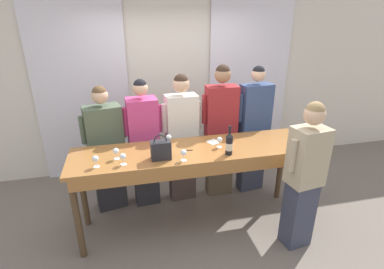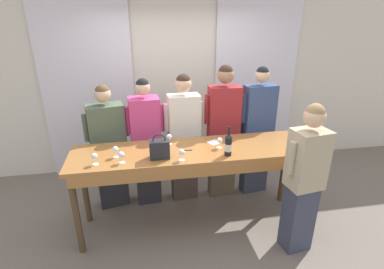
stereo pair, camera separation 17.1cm
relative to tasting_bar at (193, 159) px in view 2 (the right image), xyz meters
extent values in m
plane|color=#70665B|center=(0.00, 0.03, -0.90)|extent=(18.00, 18.00, 0.00)
cube|color=silver|center=(0.00, 1.67, 0.50)|extent=(12.00, 0.06, 2.80)
cube|color=white|center=(-1.30, 1.60, 0.44)|extent=(1.34, 0.03, 2.69)
cube|color=white|center=(1.30, 1.60, 0.44)|extent=(1.34, 0.03, 2.69)
cube|color=#9E6633|center=(0.00, 0.03, 0.09)|extent=(2.71, 0.69, 0.04)
cube|color=#9E6633|center=(0.00, -0.30, 0.01)|extent=(2.61, 0.03, 0.12)
cylinder|color=#4C3823|center=(-1.28, -0.24, -0.41)|extent=(0.07, 0.07, 0.97)
cylinder|color=#4C3823|center=(1.28, -0.24, -0.41)|extent=(0.07, 0.07, 0.97)
cylinder|color=#4C3823|center=(-1.28, 0.30, -0.41)|extent=(0.07, 0.07, 0.97)
cylinder|color=#4C3823|center=(1.28, 0.30, -0.41)|extent=(0.07, 0.07, 0.97)
cylinder|color=black|center=(0.34, -0.18, 0.22)|extent=(0.08, 0.08, 0.21)
cone|color=black|center=(0.34, -0.18, 0.34)|extent=(0.08, 0.08, 0.04)
cylinder|color=black|center=(0.34, -0.18, 0.40)|extent=(0.03, 0.03, 0.08)
cylinder|color=beige|center=(0.34, -0.18, 0.21)|extent=(0.08, 0.08, 0.08)
cube|color=#232328|center=(-0.38, -0.12, 0.22)|extent=(0.21, 0.12, 0.20)
torus|color=#232328|center=(-0.38, -0.12, 0.32)|extent=(0.14, 0.01, 0.14)
cylinder|color=white|center=(-0.77, -0.17, 0.12)|extent=(0.06, 0.06, 0.00)
cylinder|color=white|center=(-0.77, -0.17, 0.15)|extent=(0.01, 0.01, 0.06)
sphere|color=white|center=(-0.77, -0.17, 0.21)|extent=(0.06, 0.06, 0.06)
sphere|color=maroon|center=(-0.77, -0.17, 0.20)|extent=(0.04, 0.04, 0.04)
cylinder|color=white|center=(-0.25, 0.21, 0.12)|extent=(0.06, 0.06, 0.00)
cylinder|color=white|center=(-0.25, 0.21, 0.15)|extent=(0.01, 0.01, 0.06)
sphere|color=white|center=(-0.25, 0.21, 0.21)|extent=(0.06, 0.06, 0.06)
sphere|color=maroon|center=(-0.25, 0.21, 0.20)|extent=(0.04, 0.04, 0.04)
cylinder|color=white|center=(-0.16, -0.22, 0.12)|extent=(0.06, 0.06, 0.00)
cylinder|color=white|center=(-0.16, -0.22, 0.15)|extent=(0.01, 0.01, 0.06)
sphere|color=white|center=(-0.16, -0.22, 0.21)|extent=(0.06, 0.06, 0.06)
cylinder|color=white|center=(-1.04, -0.16, 0.12)|extent=(0.06, 0.06, 0.00)
cylinder|color=white|center=(-1.04, -0.16, 0.15)|extent=(0.01, 0.01, 0.06)
sphere|color=white|center=(-1.04, -0.16, 0.21)|extent=(0.06, 0.06, 0.06)
cylinder|color=white|center=(0.30, 0.01, 0.12)|extent=(0.06, 0.06, 0.00)
cylinder|color=white|center=(0.30, 0.01, 0.15)|extent=(0.01, 0.01, 0.06)
sphere|color=white|center=(0.30, 0.01, 0.21)|extent=(0.06, 0.06, 0.06)
sphere|color=maroon|center=(0.30, 0.01, 0.20)|extent=(0.04, 0.04, 0.04)
cylinder|color=white|center=(-0.84, -0.03, 0.12)|extent=(0.06, 0.06, 0.00)
cylinder|color=white|center=(-0.84, -0.03, 0.15)|extent=(0.01, 0.01, 0.06)
sphere|color=white|center=(-0.84, -0.03, 0.21)|extent=(0.06, 0.06, 0.06)
cube|color=white|center=(0.27, 0.16, 0.12)|extent=(0.17, 0.17, 0.00)
cylinder|color=black|center=(-0.08, 0.01, 0.12)|extent=(0.12, 0.03, 0.01)
cube|color=#28282D|center=(-0.99, 0.62, -0.51)|extent=(0.41, 0.29, 0.79)
cube|color=#4C5B47|center=(-0.99, 0.62, 0.20)|extent=(0.48, 0.34, 0.62)
sphere|color=#DBAD89|center=(-0.99, 0.62, 0.64)|extent=(0.19, 0.19, 0.19)
sphere|color=brown|center=(-0.99, 0.62, 0.67)|extent=(0.17, 0.17, 0.17)
cylinder|color=#4C5B47|center=(-0.75, 0.67, 0.24)|extent=(0.08, 0.08, 0.34)
cylinder|color=#4C5B47|center=(-1.22, 0.57, 0.24)|extent=(0.08, 0.08, 0.34)
cube|color=#28282D|center=(-0.51, 0.62, -0.49)|extent=(0.33, 0.25, 0.82)
cube|color=#C63D7A|center=(-0.51, 0.62, 0.25)|extent=(0.39, 0.29, 0.65)
sphere|color=#DBAD89|center=(-0.51, 0.62, 0.70)|extent=(0.18, 0.18, 0.18)
sphere|color=black|center=(-0.51, 0.62, 0.73)|extent=(0.16, 0.16, 0.16)
cylinder|color=#C63D7A|center=(-0.31, 0.63, 0.30)|extent=(0.07, 0.07, 0.36)
cylinder|color=#C63D7A|center=(-0.72, 0.61, 0.30)|extent=(0.07, 0.07, 0.36)
cube|color=#473833|center=(-0.02, 0.62, -0.49)|extent=(0.35, 0.21, 0.83)
cube|color=silver|center=(-0.02, 0.62, 0.26)|extent=(0.41, 0.25, 0.66)
sphere|color=#DBAD89|center=(-0.02, 0.62, 0.72)|extent=(0.21, 0.21, 0.21)
sphere|color=#332319|center=(-0.02, 0.62, 0.76)|extent=(0.18, 0.18, 0.18)
cylinder|color=silver|center=(0.20, 0.63, 0.31)|extent=(0.07, 0.07, 0.36)
cylinder|color=silver|center=(-0.24, 0.61, 0.31)|extent=(0.07, 0.07, 0.36)
cube|color=brown|center=(0.52, 0.62, -0.46)|extent=(0.35, 0.20, 0.88)
cube|color=maroon|center=(0.52, 0.62, 0.32)|extent=(0.41, 0.23, 0.69)
sphere|color=#9E7051|center=(0.52, 0.62, 0.81)|extent=(0.21, 0.21, 0.21)
sphere|color=#332319|center=(0.52, 0.62, 0.85)|extent=(0.18, 0.18, 0.18)
cylinder|color=maroon|center=(0.74, 0.61, 0.38)|extent=(0.07, 0.07, 0.38)
cylinder|color=maroon|center=(0.29, 0.63, 0.38)|extent=(0.07, 0.07, 0.38)
cube|color=#383D51|center=(1.00, 0.62, -0.46)|extent=(0.38, 0.22, 0.88)
cube|color=#334775|center=(1.00, 0.62, 0.32)|extent=(0.44, 0.26, 0.69)
sphere|color=#DBAD89|center=(1.00, 0.62, 0.80)|extent=(0.18, 0.18, 0.18)
sphere|color=black|center=(1.00, 0.62, 0.83)|extent=(0.16, 0.16, 0.16)
cylinder|color=#334775|center=(1.23, 0.65, 0.37)|extent=(0.08, 0.08, 0.38)
cylinder|color=#334775|center=(0.77, 0.59, 0.37)|extent=(0.08, 0.08, 0.38)
cube|color=#383D51|center=(1.05, -0.56, -0.51)|extent=(0.32, 0.26, 0.78)
cube|color=tan|center=(1.05, -0.56, 0.19)|extent=(0.38, 0.31, 0.62)
sphere|color=#DBAD89|center=(1.05, -0.56, 0.64)|extent=(0.21, 0.21, 0.21)
sphere|color=#93754C|center=(1.05, -0.56, 0.68)|extent=(0.18, 0.18, 0.18)
cylinder|color=tan|center=(0.86, -0.59, 0.24)|extent=(0.08, 0.08, 0.34)
cylinder|color=tan|center=(1.24, -0.53, 0.24)|extent=(0.08, 0.08, 0.34)
camera|label=1|loc=(-0.70, -2.93, 1.56)|focal=28.00mm
camera|label=2|loc=(-0.53, -2.96, 1.56)|focal=28.00mm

